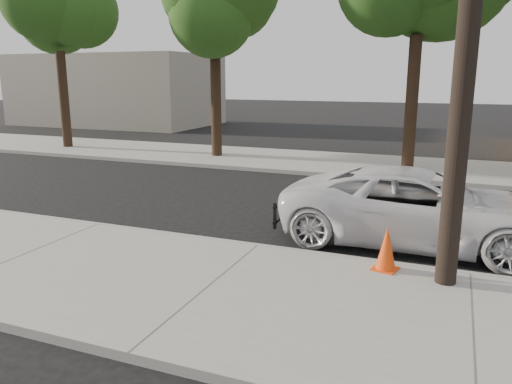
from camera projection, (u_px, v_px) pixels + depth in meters
ground at (290, 224)px, 12.11m from camera, size 120.00×120.00×0.00m
near_sidewalk at (209, 290)px, 8.20m from camera, size 90.00×4.40×0.15m
far_sidewalk at (356, 165)px, 19.77m from camera, size 90.00×5.00×0.15m
curb_near at (258, 248)px, 10.19m from camera, size 90.00×0.12×0.16m
building_far at (117, 90)px, 36.86m from camera, size 14.00×8.00×5.00m
tree_a at (57, 8)px, 22.72m from camera, size 4.65×4.50×9.00m
tree_b at (217, 9)px, 20.10m from camera, size 4.34×4.20×8.45m
police_cruiser at (419, 208)px, 10.51m from camera, size 5.76×2.69×1.60m
traffic_cone at (386, 249)px, 8.78m from camera, size 0.50×0.50×0.80m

